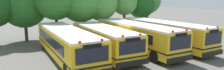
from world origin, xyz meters
TOP-DOWN VIEW (x-y plane):
  - ground_plane at (0.00, 0.00)m, footprint 160.00×160.00m
  - school_bus_0 at (-4.95, 0.21)m, footprint 2.57×11.50m
  - school_bus_1 at (-1.71, -0.07)m, footprint 2.81×9.88m
  - school_bus_2 at (1.67, -0.01)m, footprint 2.53×11.64m
  - school_bus_3 at (4.98, -0.18)m, footprint 2.76×11.60m
  - tree_1 at (-7.08, 9.02)m, footprint 5.14×5.14m
  - tree_4 at (1.13, 6.63)m, footprint 4.35×4.35m
  - tree_5 at (4.55, 6.64)m, footprint 3.34×3.34m
  - tree_6 at (8.16, 7.73)m, footprint 3.89×3.89m
  - tree_7 at (10.53, 9.20)m, footprint 4.09×4.09m

SIDE VIEW (x-z plane):
  - ground_plane at x=0.00m, z-range 0.00..0.00m
  - school_bus_1 at x=-1.71m, z-range 0.07..2.57m
  - school_bus_0 at x=-4.95m, z-range 0.07..2.60m
  - school_bus_2 at x=1.67m, z-range 0.07..2.73m
  - school_bus_3 at x=4.98m, z-range 0.07..2.73m
  - tree_6 at x=8.16m, z-range 1.08..7.05m
  - tree_1 at x=-7.08m, z-range 0.80..7.53m
  - tree_5 at x=4.55m, z-range 1.35..7.42m
  - tree_4 at x=1.13m, z-range 1.17..7.73m
  - tree_7 at x=10.53m, z-range 1.17..7.78m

